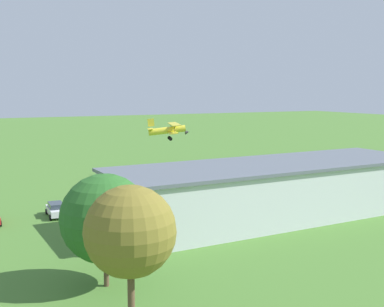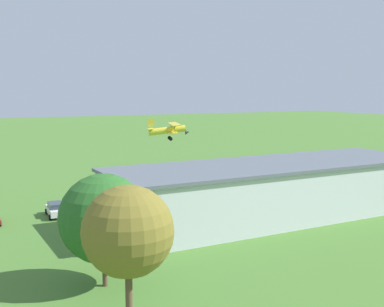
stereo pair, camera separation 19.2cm
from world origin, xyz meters
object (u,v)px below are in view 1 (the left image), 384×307
object	(u,v)px
person_near_hangar_door	(278,177)
tree_behind_hangar_right	(130,232)
hangar	(274,190)
tree_behind_hangar_left	(105,218)
person_walking_on_apron	(96,195)
biplane	(169,130)
car_white	(56,209)

from	to	relation	value
person_near_hangar_door	tree_behind_hangar_right	world-z (taller)	tree_behind_hangar_right
hangar	tree_behind_hangar_right	size ratio (longest dim) A/B	4.20
tree_behind_hangar_left	person_walking_on_apron	bearing A→B (deg)	-104.02
hangar	person_near_hangar_door	size ratio (longest dim) A/B	22.72
hangar	biplane	xyz separation A→B (m)	(-0.49, -31.13, 4.66)
biplane	person_near_hangar_door	bearing A→B (deg)	131.03
biplane	tree_behind_hangar_left	size ratio (longest dim) A/B	1.00
person_walking_on_apron	tree_behind_hangar_left	bearing A→B (deg)	75.98
hangar	tree_behind_hangar_right	world-z (taller)	tree_behind_hangar_right
car_white	tree_behind_hangar_right	size ratio (longest dim) A/B	0.47
person_near_hangar_door	tree_behind_hangar_left	world-z (taller)	tree_behind_hangar_left
tree_behind_hangar_right	biplane	bearing A→B (deg)	-116.02
biplane	car_white	bearing A→B (deg)	40.59
hangar	tree_behind_hangar_left	distance (m)	25.99
car_white	person_near_hangar_door	world-z (taller)	person_near_hangar_door
biplane	tree_behind_hangar_right	distance (m)	57.52
tree_behind_hangar_right	car_white	bearing A→B (deg)	-93.76
car_white	person_walking_on_apron	world-z (taller)	person_walking_on_apron
car_white	person_near_hangar_door	bearing A→B (deg)	-171.33
tree_behind_hangar_left	car_white	bearing A→B (deg)	-91.90
hangar	person_near_hangar_door	world-z (taller)	hangar
hangar	biplane	world-z (taller)	biplane
tree_behind_hangar_left	biplane	bearing A→B (deg)	-119.46
person_near_hangar_door	person_walking_on_apron	bearing A→B (deg)	-0.86
person_walking_on_apron	tree_behind_hangar_left	world-z (taller)	tree_behind_hangar_left
car_white	tree_behind_hangar_right	world-z (taller)	tree_behind_hangar_right
hangar	tree_behind_hangar_left	world-z (taller)	tree_behind_hangar_left
tree_behind_hangar_left	tree_behind_hangar_right	bearing A→B (deg)	81.83
person_near_hangar_door	tree_behind_hangar_right	xyz separation A→B (m)	(37.75, 37.30, 5.96)
person_near_hangar_door	tree_behind_hangar_right	distance (m)	53.40
hangar	person_near_hangar_door	distance (m)	21.33
person_walking_on_apron	tree_behind_hangar_right	world-z (taller)	tree_behind_hangar_right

